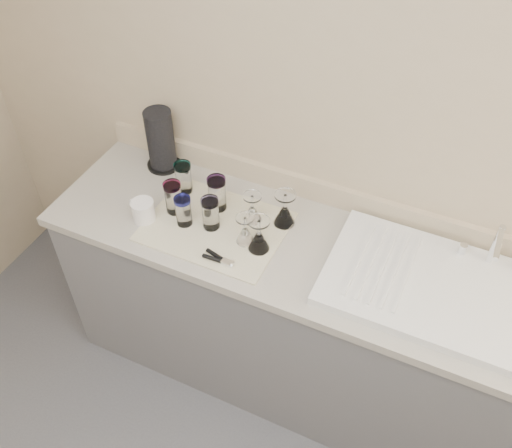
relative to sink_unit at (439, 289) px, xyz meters
The scene contains 16 objects.
room_envelope 1.47m from the sink_unit, 114.66° to the right, with size 3.54×3.50×2.52m.
counter_unit 0.72m from the sink_unit, behind, with size 2.06×0.62×0.90m.
sink_unit is the anchor object (origin of this frame).
dish_towel 0.89m from the sink_unit, behind, with size 0.55×0.42×0.01m, color white.
tumbler_teal 1.11m from the sink_unit, behind, with size 0.07×0.07×0.14m.
tumbler_purple 0.94m from the sink_unit, behind, with size 0.08×0.08×0.15m.
tumbler_magenta 1.09m from the sink_unit, behind, with size 0.07×0.07×0.14m.
tumbler_blue 1.02m from the sink_unit, behind, with size 0.07×0.07×0.13m.
tumbler_lavender 0.91m from the sink_unit, behind, with size 0.07×0.07×0.14m.
goblet_back_left 0.77m from the sink_unit, behind, with size 0.08×0.08×0.13m.
goblet_back_right 0.65m from the sink_unit, behind, with size 0.09×0.09×0.15m.
goblet_front_left 0.75m from the sink_unit, behind, with size 0.07×0.07×0.13m.
goblet_front_right 0.69m from the sink_unit, behind, with size 0.08×0.08×0.15m.
can_opener 0.82m from the sink_unit, 165.30° to the right, with size 0.13×0.05×0.02m.
white_mug 1.18m from the sink_unit, behind, with size 0.14×0.11×0.09m.
paper_towel_roll 1.31m from the sink_unit, behind, with size 0.15×0.15×0.28m.
Camera 1 is at (0.50, -0.25, 2.53)m, focal length 40.00 mm.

